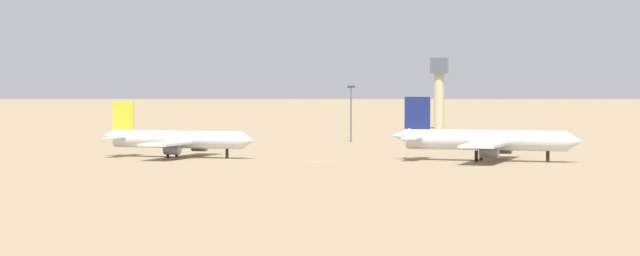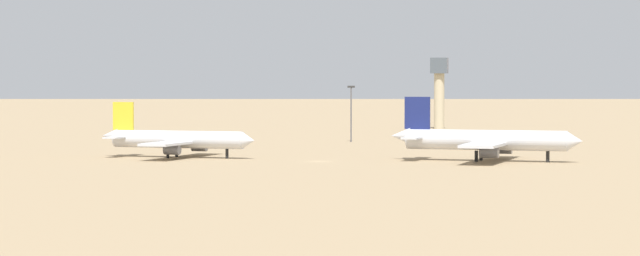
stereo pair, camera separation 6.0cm
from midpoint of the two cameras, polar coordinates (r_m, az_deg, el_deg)
ground at (r=259.28m, az=-0.02°, el=-1.41°), size 4000.00×4000.00×0.00m
ridge_far_west at (r=1535.46m, az=-10.08°, el=3.18°), size 439.43×341.95×89.65m
ridge_west at (r=1211.21m, az=2.25°, el=3.28°), size 276.66×206.29×80.44m
parked_jet_yellow_2 at (r=273.22m, az=-6.00°, el=-0.48°), size 33.31×28.30×11.01m
parked_jet_navy_3 at (r=261.92m, az=6.88°, el=-0.51°), size 37.05×31.39×12.24m
control_tower at (r=423.71m, az=5.01°, el=1.76°), size 5.20×5.20×22.04m
light_pole_west at (r=337.50m, az=1.31°, el=0.80°), size 1.80×0.50×13.92m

